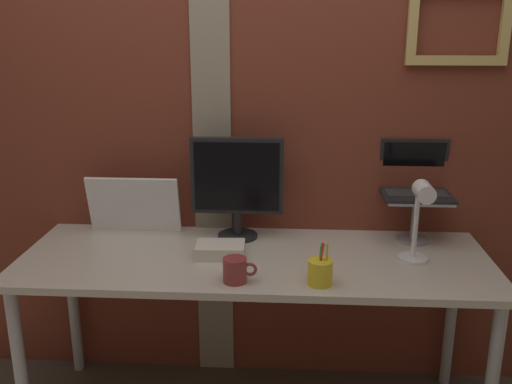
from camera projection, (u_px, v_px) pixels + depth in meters
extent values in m
cube|color=brown|center=(234.00, 113.00, 2.61)|extent=(3.25, 0.12, 2.58)
cube|color=gray|center=(212.00, 115.00, 2.55)|extent=(0.17, 0.01, 2.58)
cube|color=tan|center=(455.00, 60.00, 2.41)|extent=(0.42, 0.03, 0.04)
cube|color=tan|center=(413.00, 25.00, 2.38)|extent=(0.04, 0.03, 0.25)
cube|color=tan|center=(506.00, 25.00, 2.36)|extent=(0.04, 0.03, 0.25)
cube|color=beige|center=(254.00, 260.00, 2.37)|extent=(1.95, 0.69, 0.03)
cylinder|color=#B2B2B7|center=(20.00, 371.00, 2.27)|extent=(0.05, 0.05, 0.73)
cylinder|color=#B2B2B7|center=(73.00, 304.00, 2.81)|extent=(0.05, 0.05, 0.73)
cylinder|color=#B2B2B7|center=(451.00, 315.00, 2.70)|extent=(0.05, 0.05, 0.73)
cylinder|color=black|center=(238.00, 236.00, 2.59)|extent=(0.18, 0.18, 0.01)
cylinder|color=black|center=(238.00, 223.00, 2.57)|extent=(0.04, 0.04, 0.10)
cube|color=black|center=(237.00, 176.00, 2.51)|extent=(0.41, 0.04, 0.34)
cube|color=black|center=(237.00, 177.00, 2.49)|extent=(0.37, 0.00, 0.30)
cylinder|color=gray|center=(413.00, 239.00, 2.54)|extent=(0.14, 0.14, 0.01)
cylinder|color=gray|center=(415.00, 219.00, 2.51)|extent=(0.03, 0.03, 0.18)
cube|color=gray|center=(417.00, 198.00, 2.49)|extent=(0.28, 0.22, 0.01)
cube|color=black|center=(417.00, 196.00, 2.48)|extent=(0.30, 0.21, 0.01)
cube|color=#2D2D30|center=(416.00, 193.00, 2.50)|extent=(0.26, 0.12, 0.00)
cube|color=black|center=(413.00, 163.00, 2.57)|extent=(0.30, 0.04, 0.22)
cube|color=black|center=(413.00, 163.00, 2.56)|extent=(0.27, 0.03, 0.19)
cube|color=white|center=(134.00, 205.00, 2.61)|extent=(0.42, 0.07, 0.27)
cylinder|color=white|center=(413.00, 259.00, 2.33)|extent=(0.12, 0.12, 0.02)
cylinder|color=white|center=(416.00, 219.00, 2.28)|extent=(0.02, 0.02, 0.32)
cylinder|color=white|center=(424.00, 192.00, 2.15)|extent=(0.07, 0.11, 0.07)
cylinder|color=yellow|center=(320.00, 272.00, 2.11)|extent=(0.09, 0.09, 0.09)
cylinder|color=green|center=(320.00, 264.00, 2.10)|extent=(0.02, 0.01, 0.14)
cylinder|color=red|center=(320.00, 262.00, 2.10)|extent=(0.03, 0.03, 0.16)
cylinder|color=red|center=(320.00, 262.00, 2.10)|extent=(0.02, 0.01, 0.15)
cylinder|color=yellow|center=(326.00, 262.00, 2.10)|extent=(0.01, 0.03, 0.15)
cylinder|color=maroon|center=(235.00, 270.00, 2.13)|extent=(0.09, 0.09, 0.09)
torus|color=maroon|center=(250.00, 269.00, 2.12)|extent=(0.05, 0.01, 0.05)
cube|color=silver|center=(220.00, 250.00, 2.37)|extent=(0.21, 0.15, 0.05)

